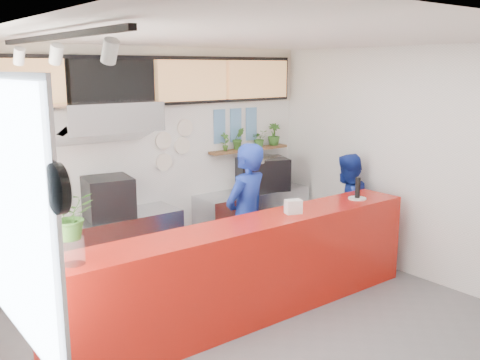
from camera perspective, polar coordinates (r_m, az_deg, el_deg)
floor at (r=5.87m, az=3.55°, el=-15.75°), size 5.00×5.00×0.00m
ceiling at (r=5.21m, az=3.99°, el=14.91°), size 5.00×5.00×0.00m
wall_back at (r=7.37m, az=-9.25°, el=2.19°), size 5.00×0.00×5.00m
wall_left at (r=4.19m, az=-22.97°, el=-6.10°), size 0.00×5.00×5.00m
wall_right at (r=7.22m, az=18.79°, el=1.51°), size 0.00×5.00×5.00m
service_counter at (r=5.92m, az=1.03°, el=-9.63°), size 4.50×0.60×1.10m
cream_band at (r=7.25m, az=-9.50°, el=10.78°), size 5.00×0.02×0.80m
prep_bench at (r=7.02m, az=-13.54°, el=-7.33°), size 1.80×0.60×0.90m
panini_oven at (r=6.82m, az=-13.88°, el=-1.78°), size 0.64×0.64×0.50m
extraction_hood at (r=6.62m, az=-14.08°, el=6.58°), size 1.20×0.70×0.35m
hood_lip at (r=6.64m, az=-13.99°, el=4.86°), size 1.20×0.69×0.31m
right_bench at (r=8.17m, az=1.31°, el=-4.24°), size 1.80×0.60×0.90m
espresso_machine at (r=8.12m, az=2.33°, el=0.67°), size 0.90×0.78×0.48m
espresso_tray at (r=8.08m, az=2.35°, el=2.31°), size 0.63×0.50×0.05m
herb_shelf at (r=8.16m, az=1.00°, el=3.29°), size 1.40×0.18×0.04m
menu_board_far_left at (r=6.50m, az=-22.88°, el=9.45°), size 1.10×0.10×0.55m
menu_board_mid_left at (r=6.89m, az=-13.42°, el=10.15°), size 1.10×0.10×0.55m
menu_board_mid_right at (r=7.45m, az=-5.16°, el=10.53°), size 1.10×0.10×0.55m
menu_board_far_right at (r=8.14m, az=1.84°, el=10.69°), size 1.10×0.10×0.55m
soffit at (r=7.23m, az=-9.37°, el=10.38°), size 4.80×0.04×0.65m
window_pane at (r=4.42m, az=-23.83°, el=-2.54°), size 0.04×2.20×1.90m
window_frame at (r=4.43m, az=-23.58°, el=-2.51°), size 0.03×2.30×2.00m
wall_clock_rim at (r=3.22m, az=-18.86°, el=-0.87°), size 0.05×0.30×0.30m
wall_clock_face at (r=3.23m, az=-18.36°, el=-0.80°), size 0.02×0.26×0.26m
track_rail at (r=4.12m, az=-19.12°, el=14.25°), size 0.05×2.40×0.04m
dec_plate_a at (r=7.37m, az=-8.18°, el=4.20°), size 0.24×0.03×0.24m
dec_plate_b at (r=7.54m, az=-6.17°, el=3.66°), size 0.24×0.03×0.24m
dec_plate_c at (r=7.42m, az=-8.11°, el=1.91°), size 0.24×0.03×0.24m
dec_plate_d at (r=7.53m, az=-5.89°, el=5.57°), size 0.24×0.03×0.24m
photo_frame_a at (r=7.86m, az=-2.21°, el=6.63°), size 0.20×0.02×0.25m
photo_frame_b at (r=8.04m, az=-0.46°, el=6.75°), size 0.20×0.02×0.25m
photo_frame_c at (r=8.23m, az=1.21°, el=6.87°), size 0.20×0.02×0.25m
photo_frame_d at (r=7.89m, az=-2.20°, el=4.82°), size 0.20×0.02×0.25m
photo_frame_e at (r=8.07m, az=-0.46°, el=4.99°), size 0.20×0.02×0.25m
photo_frame_f at (r=8.25m, az=1.20°, el=5.14°), size 0.20×0.02×0.25m
staff_center at (r=6.55m, az=0.66°, el=-4.07°), size 0.76×0.59×1.84m
staff_right at (r=7.66m, az=11.24°, el=-3.03°), size 0.84×0.69×1.56m
herb_a at (r=7.86m, az=-1.60°, el=4.11°), size 0.15×0.11×0.27m
herb_b at (r=8.01m, az=-0.17°, el=4.45°), size 0.22×0.20×0.33m
herb_c at (r=8.27m, az=2.11°, el=4.46°), size 0.30×0.28×0.26m
herb_d at (r=8.45m, az=3.64°, el=4.88°), size 0.25×0.24×0.34m
glass_vase at (r=4.74m, az=-17.37°, el=-7.22°), size 0.25×0.25×0.23m
basil_vase at (r=4.65m, az=-17.61°, el=-3.66°), size 0.38×0.33×0.40m
napkin_holder at (r=6.09m, az=5.70°, el=-2.85°), size 0.21×0.16×0.16m
white_plate at (r=6.89m, az=12.40°, el=-1.93°), size 0.29×0.29×0.02m
pepper_mill at (r=6.86m, az=12.45°, el=-0.81°), size 0.09×0.09×0.26m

